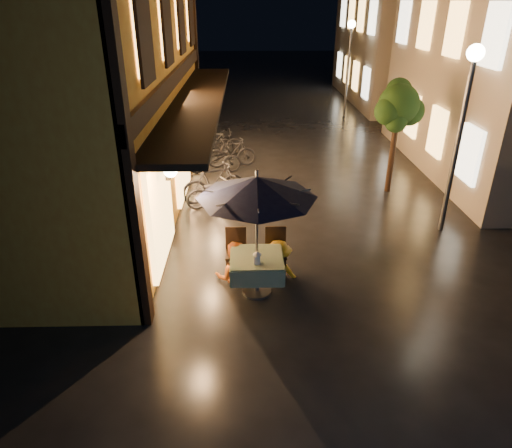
{
  "coord_description": "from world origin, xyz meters",
  "views": [
    {
      "loc": [
        -1.73,
        -7.8,
        5.03
      ],
      "look_at": [
        -1.55,
        0.06,
        1.15
      ],
      "focal_mm": 32.0,
      "sensor_mm": 36.0,
      "label": 1
    }
  ],
  "objects_px": {
    "streetlamp_near": "(465,109)",
    "bicycle_0": "(216,191)",
    "person_orange": "(233,243)",
    "cafe_table": "(257,265)",
    "person_yellow": "(279,243)",
    "table_lantern": "(257,257)",
    "patio_umbrella": "(257,187)"
  },
  "relations": [
    {
      "from": "person_yellow",
      "to": "bicycle_0",
      "type": "xyz_separation_m",
      "value": [
        -1.42,
        3.47,
        -0.3
      ]
    },
    {
      "from": "cafe_table",
      "to": "bicycle_0",
      "type": "height_order",
      "value": "bicycle_0"
    },
    {
      "from": "person_yellow",
      "to": "bicycle_0",
      "type": "bearing_deg",
      "value": -59.73
    },
    {
      "from": "table_lantern",
      "to": "person_orange",
      "type": "relative_size",
      "value": 0.16
    },
    {
      "from": "streetlamp_near",
      "to": "cafe_table",
      "type": "height_order",
      "value": "streetlamp_near"
    },
    {
      "from": "streetlamp_near",
      "to": "bicycle_0",
      "type": "relative_size",
      "value": 2.52
    },
    {
      "from": "table_lantern",
      "to": "person_yellow",
      "type": "distance_m",
      "value": 0.96
    },
    {
      "from": "streetlamp_near",
      "to": "patio_umbrella",
      "type": "distance_m",
      "value": 5.26
    },
    {
      "from": "streetlamp_near",
      "to": "table_lantern",
      "type": "xyz_separation_m",
      "value": [
        -4.55,
        -2.78,
        -2.0
      ]
    },
    {
      "from": "streetlamp_near",
      "to": "person_orange",
      "type": "xyz_separation_m",
      "value": [
        -4.99,
        -2.04,
        -2.13
      ]
    },
    {
      "from": "cafe_table",
      "to": "person_yellow",
      "type": "xyz_separation_m",
      "value": [
        0.44,
        0.59,
        0.15
      ]
    },
    {
      "from": "cafe_table",
      "to": "bicycle_0",
      "type": "distance_m",
      "value": 4.18
    },
    {
      "from": "person_yellow",
      "to": "cafe_table",
      "type": "bearing_deg",
      "value": 61.07
    },
    {
      "from": "table_lantern",
      "to": "bicycle_0",
      "type": "relative_size",
      "value": 0.15
    },
    {
      "from": "table_lantern",
      "to": "person_yellow",
      "type": "height_order",
      "value": "person_yellow"
    },
    {
      "from": "streetlamp_near",
      "to": "bicycle_0",
      "type": "height_order",
      "value": "streetlamp_near"
    },
    {
      "from": "streetlamp_near",
      "to": "table_lantern",
      "type": "distance_m",
      "value": 5.69
    },
    {
      "from": "cafe_table",
      "to": "patio_umbrella",
      "type": "distance_m",
      "value": 1.56
    },
    {
      "from": "streetlamp_near",
      "to": "cafe_table",
      "type": "distance_m",
      "value": 5.7
    },
    {
      "from": "streetlamp_near",
      "to": "person_yellow",
      "type": "xyz_separation_m",
      "value": [
        -4.1,
        -1.95,
        -2.18
      ]
    },
    {
      "from": "table_lantern",
      "to": "bicycle_0",
      "type": "height_order",
      "value": "table_lantern"
    },
    {
      "from": "streetlamp_near",
      "to": "person_yellow",
      "type": "distance_m",
      "value": 5.04
    },
    {
      "from": "streetlamp_near",
      "to": "patio_umbrella",
      "type": "height_order",
      "value": "streetlamp_near"
    },
    {
      "from": "person_yellow",
      "to": "bicycle_0",
      "type": "relative_size",
      "value": 0.88
    },
    {
      "from": "patio_umbrella",
      "to": "person_yellow",
      "type": "height_order",
      "value": "patio_umbrella"
    },
    {
      "from": "cafe_table",
      "to": "streetlamp_near",
      "type": "bearing_deg",
      "value": 29.18
    },
    {
      "from": "streetlamp_near",
      "to": "cafe_table",
      "type": "relative_size",
      "value": 4.27
    },
    {
      "from": "table_lantern",
      "to": "person_yellow",
      "type": "xyz_separation_m",
      "value": [
        0.44,
        0.83,
        -0.18
      ]
    },
    {
      "from": "bicycle_0",
      "to": "patio_umbrella",
      "type": "bearing_deg",
      "value": 171.06
    },
    {
      "from": "table_lantern",
      "to": "person_orange",
      "type": "bearing_deg",
      "value": 121.0
    },
    {
      "from": "person_orange",
      "to": "bicycle_0",
      "type": "height_order",
      "value": "person_orange"
    },
    {
      "from": "table_lantern",
      "to": "person_yellow",
      "type": "bearing_deg",
      "value": 61.98
    }
  ]
}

